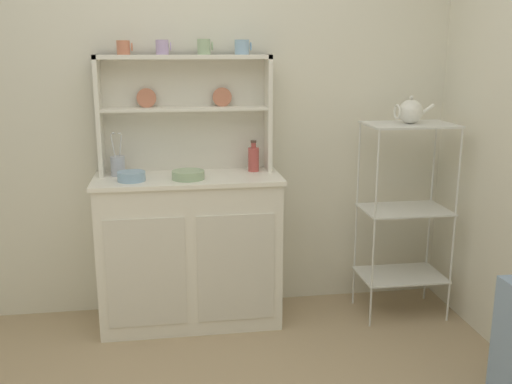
% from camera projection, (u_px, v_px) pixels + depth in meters
% --- Properties ---
extents(wall_back, '(3.84, 0.05, 2.50)m').
position_uv_depth(wall_back, '(185.00, 105.00, 3.42)').
color(wall_back, silver).
rests_on(wall_back, ground).
extents(hutch_cabinet, '(1.05, 0.45, 0.88)m').
position_uv_depth(hutch_cabinet, '(190.00, 248.00, 3.36)').
color(hutch_cabinet, white).
rests_on(hutch_cabinet, ground).
extents(hutch_shelf_unit, '(0.98, 0.18, 0.66)m').
position_uv_depth(hutch_shelf_unit, '(185.00, 104.00, 3.33)').
color(hutch_shelf_unit, silver).
rests_on(hutch_shelf_unit, hutch_cabinet).
extents(bakers_rack, '(0.50, 0.34, 1.16)m').
position_uv_depth(bakers_rack, '(405.00, 202.00, 3.41)').
color(bakers_rack, silver).
rests_on(bakers_rack, ground).
extents(cup_terracotta_0, '(0.09, 0.07, 0.08)m').
position_uv_depth(cup_terracotta_0, '(124.00, 48.00, 3.16)').
color(cup_terracotta_0, '#C67556').
rests_on(cup_terracotta_0, hutch_shelf_unit).
extents(cup_lilac_1, '(0.08, 0.07, 0.08)m').
position_uv_depth(cup_lilac_1, '(163.00, 47.00, 3.19)').
color(cup_lilac_1, '#B79ECC').
rests_on(cup_lilac_1, hutch_shelf_unit).
extents(cup_sage_2, '(0.09, 0.07, 0.08)m').
position_uv_depth(cup_sage_2, '(204.00, 47.00, 3.23)').
color(cup_sage_2, '#9EB78E').
rests_on(cup_sage_2, hutch_shelf_unit).
extents(cup_sky_3, '(0.09, 0.08, 0.08)m').
position_uv_depth(cup_sky_3, '(242.00, 47.00, 3.26)').
color(cup_sky_3, '#8EB2D1').
rests_on(cup_sky_3, hutch_shelf_unit).
extents(bowl_mixing_large, '(0.15, 0.15, 0.05)m').
position_uv_depth(bowl_mixing_large, '(131.00, 176.00, 3.14)').
color(bowl_mixing_large, '#8EB2D1').
rests_on(bowl_mixing_large, hutch_cabinet).
extents(bowl_floral_medium, '(0.18, 0.18, 0.05)m').
position_uv_depth(bowl_floral_medium, '(188.00, 175.00, 3.18)').
color(bowl_floral_medium, '#9EB78E').
rests_on(bowl_floral_medium, hutch_cabinet).
extents(jam_bottle, '(0.06, 0.06, 0.18)m').
position_uv_depth(jam_bottle, '(254.00, 158.00, 3.38)').
color(jam_bottle, '#B74C47').
rests_on(jam_bottle, hutch_cabinet).
extents(utensil_jar, '(0.08, 0.08, 0.25)m').
position_uv_depth(utensil_jar, '(118.00, 165.00, 3.26)').
color(utensil_jar, '#B2B7C6').
rests_on(utensil_jar, hutch_cabinet).
extents(porcelain_teapot, '(0.23, 0.14, 0.16)m').
position_uv_depth(porcelain_teapot, '(410.00, 111.00, 3.29)').
color(porcelain_teapot, white).
rests_on(porcelain_teapot, bakers_rack).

